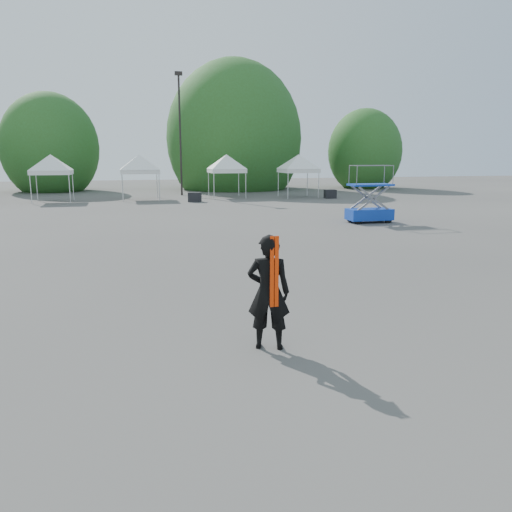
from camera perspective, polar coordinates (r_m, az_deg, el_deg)
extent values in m
plane|color=#474442|center=(10.50, -5.32, -6.69)|extent=(120.00, 120.00, 0.00)
cylinder|color=black|center=(42.13, -8.65, 13.33)|extent=(0.16, 0.16, 9.50)
cube|color=black|center=(42.59, -8.86, 19.93)|extent=(0.60, 0.25, 0.30)
cylinder|color=#382314|center=(50.31, -22.22, 8.18)|extent=(0.36, 0.36, 2.27)
ellipsoid|color=#2B571D|center=(50.27, -22.47, 11.36)|extent=(4.16, 4.16, 4.78)
cylinder|color=#382314|center=(50.02, -2.48, 9.29)|extent=(0.36, 0.36, 2.80)
ellipsoid|color=#2B571D|center=(50.01, -2.51, 13.24)|extent=(5.12, 5.12, 5.89)
cylinder|color=#382314|center=(52.50, 12.18, 8.76)|extent=(0.36, 0.36, 2.10)
ellipsoid|color=#2B571D|center=(52.45, 12.30, 11.58)|extent=(3.84, 3.84, 4.42)
cylinder|color=silver|center=(37.59, -24.35, 6.98)|extent=(0.06, 0.06, 2.00)
cylinder|color=silver|center=(37.26, -20.53, 7.24)|extent=(0.06, 0.06, 2.00)
cylinder|color=silver|center=(40.06, -23.77, 7.24)|extent=(0.06, 0.06, 2.00)
cylinder|color=silver|center=(39.75, -20.18, 7.48)|extent=(0.06, 0.06, 2.00)
cube|color=white|center=(38.60, -22.33, 8.84)|extent=(2.71, 2.71, 0.30)
pyramid|color=white|center=(38.58, -22.47, 10.69)|extent=(3.83, 3.83, 1.10)
cylinder|color=silver|center=(37.35, -15.01, 7.58)|extent=(0.06, 0.06, 2.00)
cylinder|color=silver|center=(37.43, -10.98, 7.76)|extent=(0.06, 0.06, 2.00)
cylinder|color=silver|center=(39.96, -15.01, 7.80)|extent=(0.06, 0.06, 2.00)
cylinder|color=silver|center=(40.04, -11.24, 7.98)|extent=(0.06, 0.06, 2.00)
cube|color=white|center=(38.63, -13.14, 9.39)|extent=(2.81, 2.81, 0.30)
pyramid|color=white|center=(38.61, -13.22, 11.24)|extent=(3.98, 3.98, 1.10)
cylinder|color=silver|center=(38.14, -4.83, 7.99)|extent=(0.06, 0.06, 2.00)
cylinder|color=silver|center=(38.64, -1.17, 8.07)|extent=(0.06, 0.06, 2.00)
cylinder|color=silver|center=(40.57, -5.44, 8.19)|extent=(0.06, 0.06, 2.00)
cylinder|color=silver|center=(41.05, -1.99, 8.27)|extent=(0.06, 0.06, 2.00)
cube|color=white|center=(39.53, -3.38, 9.70)|extent=(2.68, 2.68, 0.30)
pyramid|color=white|center=(39.51, -3.40, 11.51)|extent=(3.79, 3.79, 1.10)
cylinder|color=silver|center=(38.39, 3.67, 8.03)|extent=(0.06, 0.06, 2.00)
cylinder|color=silver|center=(39.24, 7.17, 8.04)|extent=(0.06, 0.06, 2.00)
cylinder|color=silver|center=(40.76, 2.56, 8.24)|extent=(0.06, 0.06, 2.00)
cylinder|color=silver|center=(41.57, 5.89, 8.25)|extent=(0.06, 0.06, 2.00)
cube|color=white|center=(39.92, 4.85, 9.70)|extent=(2.70, 2.70, 0.30)
pyramid|color=white|center=(39.91, 4.88, 11.49)|extent=(3.81, 3.81, 1.10)
imported|color=black|center=(8.43, 1.44, -4.17)|extent=(0.84, 0.69, 1.98)
cube|color=#FF3405|center=(8.14, 1.84, -1.84)|extent=(0.16, 0.03, 1.19)
cube|color=#0B4097|center=(25.31, 12.81, 4.68)|extent=(2.19, 1.13, 0.54)
cube|color=#0B4097|center=(25.19, 12.96, 7.94)|extent=(2.09, 1.08, 0.09)
cylinder|color=black|center=(24.59, 11.55, 3.97)|extent=(0.33, 0.14, 0.32)
cylinder|color=black|center=(25.31, 14.89, 4.02)|extent=(0.33, 0.14, 0.32)
cylinder|color=black|center=(25.40, 10.69, 4.23)|extent=(0.33, 0.14, 0.32)
cylinder|color=black|center=(26.10, 13.96, 4.28)|extent=(0.33, 0.14, 0.32)
cube|color=black|center=(36.09, -7.01, 6.70)|extent=(1.04, 0.92, 0.67)
cube|color=black|center=(39.23, 8.47, 7.03)|extent=(0.91, 0.73, 0.66)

